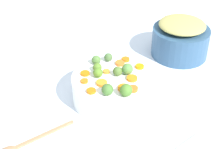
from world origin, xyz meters
The scene contains 24 objects.
tabletop centered at (0.00, 0.00, 0.01)m, with size 2.40×2.40×0.02m, color white.
serving_bowl_carrots centered at (0.03, -0.01, 0.07)m, with size 0.28×0.28×0.10m, color white.
metal_pot centered at (-0.38, 0.09, 0.08)m, with size 0.24×0.24×0.12m, color #305172.
stuffing_mound centered at (-0.38, 0.09, 0.16)m, with size 0.19×0.19×0.04m, color tan.
carrot_slice_0 centered at (-0.08, -0.02, 0.12)m, with size 0.03×0.03×0.01m, color orange.
carrot_slice_1 centered at (-0.07, 0.05, 0.12)m, with size 0.03×0.03×0.01m, color orange.
carrot_slice_2 centered at (0.11, -0.07, 0.12)m, with size 0.03×0.03×0.01m, color orange.
carrot_slice_3 centered at (0.07, -0.09, 0.12)m, with size 0.03×0.03×0.01m, color orange.
carrot_slice_4 centered at (0.01, 0.06, 0.12)m, with size 0.04×0.04×0.01m, color orange.
carrot_slice_5 centered at (0.02, -0.04, 0.12)m, with size 0.02×0.02×0.01m, color orange.
carrot_slice_6 centered at (0.14, -0.02, 0.12)m, with size 0.03×0.03×0.01m, color orange.
carrot_slice_7 centered at (-0.05, -0.02, 0.12)m, with size 0.03×0.03×0.01m, color orange.
carrot_slice_8 centered at (0.06, 0.09, 0.12)m, with size 0.03×0.03×0.01m, color orange.
carrot_slice_9 centered at (0.07, 0.06, 0.12)m, with size 0.04×0.04×0.01m, color orange.
carrot_slice_10 centered at (0.09, -0.01, 0.12)m, with size 0.04×0.04×0.01m, color orange.
brussels_sprout_0 centered at (0.06, -0.05, 0.13)m, with size 0.03×0.03×0.03m, color #558026.
brussels_sprout_1 centered at (-0.01, -0.10, 0.13)m, with size 0.03×0.03×0.03m, color #527A39.
brussels_sprout_2 centered at (0.10, 0.09, 0.14)m, with size 0.04×0.04×0.04m, color #4C7B2C.
brussels_sprout_3 centered at (-0.01, 0.03, 0.14)m, with size 0.04×0.04×0.04m, color #53853D.
brussels_sprout_4 centered at (-0.05, -0.07, 0.13)m, with size 0.03×0.03×0.03m, color #4A6C3A.
brussels_sprout_5 centered at (0.12, 0.03, 0.14)m, with size 0.04×0.04×0.04m, color #44702F.
brussels_sprout_6 centered at (0.03, -0.07, 0.13)m, with size 0.03×0.03×0.03m, color #567D2A.
brussels_sprout_7 centered at (0.01, 0.01, 0.13)m, with size 0.03×0.03×0.03m, color #4F702F.
wooden_spoon centered at (0.37, -0.12, 0.03)m, with size 0.24×0.13×0.01m.
Camera 1 is at (0.85, 0.48, 0.80)m, focal length 54.35 mm.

